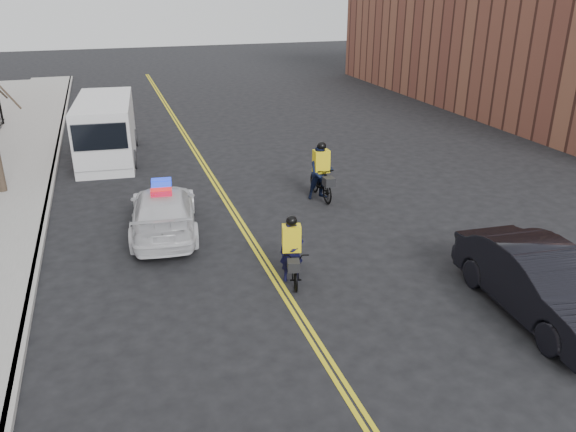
{
  "coord_description": "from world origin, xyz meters",
  "views": [
    {
      "loc": [
        -3.72,
        -11.53,
        7.19
      ],
      "look_at": [
        0.68,
        1.86,
        1.3
      ],
      "focal_mm": 35.0,
      "sensor_mm": 36.0,
      "label": 1
    }
  ],
  "objects_px": {
    "cyclist_far": "(321,176)",
    "cyclist_near": "(292,258)",
    "dark_sedan": "(541,283)",
    "police_cruiser": "(164,211)",
    "cargo_van": "(106,131)"
  },
  "relations": [
    {
      "from": "cyclist_far",
      "to": "cargo_van",
      "type": "bearing_deg",
      "value": 133.68
    },
    {
      "from": "police_cruiser",
      "to": "cyclist_far",
      "type": "bearing_deg",
      "value": -160.9
    },
    {
      "from": "dark_sedan",
      "to": "cyclist_far",
      "type": "height_order",
      "value": "cyclist_far"
    },
    {
      "from": "police_cruiser",
      "to": "dark_sedan",
      "type": "distance_m",
      "value": 10.7
    },
    {
      "from": "dark_sedan",
      "to": "cyclist_far",
      "type": "relative_size",
      "value": 2.38
    },
    {
      "from": "police_cruiser",
      "to": "cargo_van",
      "type": "distance_m",
      "value": 8.78
    },
    {
      "from": "police_cruiser",
      "to": "cyclist_far",
      "type": "xyz_separation_m",
      "value": [
        5.67,
        1.26,
        0.11
      ]
    },
    {
      "from": "dark_sedan",
      "to": "cyclist_far",
      "type": "xyz_separation_m",
      "value": [
        -2.03,
        8.7,
        0.01
      ]
    },
    {
      "from": "dark_sedan",
      "to": "cyclist_near",
      "type": "relative_size",
      "value": 2.55
    },
    {
      "from": "cyclist_near",
      "to": "police_cruiser",
      "type": "bearing_deg",
      "value": 137.95
    },
    {
      "from": "cyclist_near",
      "to": "cyclist_far",
      "type": "xyz_separation_m",
      "value": [
        2.9,
        5.37,
        0.19
      ]
    },
    {
      "from": "cargo_van",
      "to": "cyclist_near",
      "type": "relative_size",
      "value": 3.26
    },
    {
      "from": "police_cruiser",
      "to": "cyclist_near",
      "type": "height_order",
      "value": "cyclist_near"
    },
    {
      "from": "police_cruiser",
      "to": "cargo_van",
      "type": "xyz_separation_m",
      "value": [
        -1.41,
        8.65,
        0.55
      ]
    },
    {
      "from": "cyclist_far",
      "to": "cyclist_near",
      "type": "bearing_deg",
      "value": -118.43
    }
  ]
}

